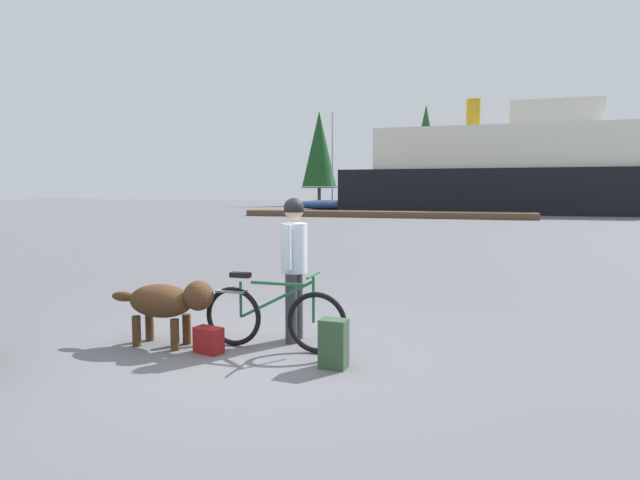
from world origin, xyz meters
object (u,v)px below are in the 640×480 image
Objects in this scene: ferry_boat at (515,172)px; person_cyclist at (294,255)px; handbag_pannier at (209,340)px; backpack at (334,344)px; dog at (168,302)px; sailboat_moored at (332,204)px; bicycle at (273,317)px.

person_cyclist is at bearing -96.57° from ferry_boat.
person_cyclist is 1.40m from handbag_pannier.
backpack is 1.60× the size of handbag_pannier.
handbag_pannier is (0.59, -0.11, -0.38)m from dog.
dog is 0.15× the size of sailboat_moored.
bicycle is 1.28× the size of dog.
backpack is at bearing -74.06° from sailboat_moored.
handbag_pannier is 42.89m from sailboat_moored.
handbag_pannier is 0.01× the size of ferry_boat.
person_cyclist reaches higher than dog.
dog is at bearing -98.40° from ferry_boat.
sailboat_moored is at bearing 171.84° from ferry_boat.
ferry_boat reaches higher than dog.
person_cyclist is 1.59m from dog.
dog is (-1.35, -0.65, -0.53)m from person_cyclist.
bicycle is 1.00× the size of person_cyclist.
dog is (-1.24, -0.24, 0.15)m from bicycle.
sailboat_moored reaches higher than person_cyclist.
backpack is (2.08, -0.16, -0.27)m from dog.
person_cyclist is 38.93m from ferry_boat.
bicycle is 0.94m from backpack.
handbag_pannier is (-0.64, -0.35, -0.24)m from bicycle.
person_cyclist is 5.46× the size of handbag_pannier.
dog is at bearing -154.36° from person_cyclist.
person_cyclist is 42.36m from sailboat_moored.
bicycle is 1.27m from dog.
backpack reaches higher than handbag_pannier.
person_cyclist reaches higher than handbag_pannier.
dog reaches higher than backpack.
person_cyclist is at bearing 44.85° from handbag_pannier.
backpack is (0.84, -0.40, -0.13)m from bicycle.
bicycle reaches higher than backpack.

